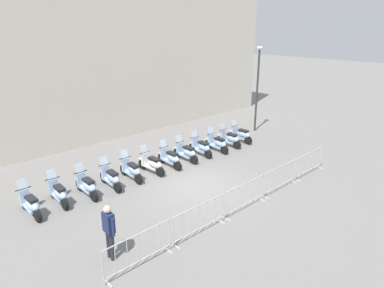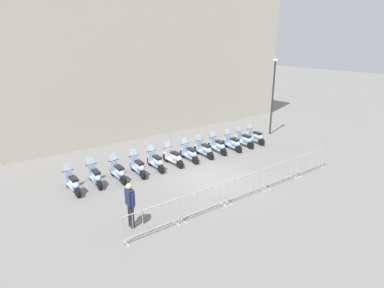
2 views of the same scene
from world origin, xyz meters
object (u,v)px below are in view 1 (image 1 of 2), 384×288
barrier_segment_2 (245,196)px  motorcycle_6 (170,158)px  barrier_segment_3 (281,178)px  street_lamp (258,81)px  motorcycle_7 (186,152)px  barrier_segment_4 (309,163)px  officer_near_row_end (109,229)px  motorcycle_9 (217,143)px  motorcycle_4 (132,170)px  motorcycle_1 (59,193)px  motorcycle_3 (111,178)px  motorcycle_10 (230,139)px  motorcycle_0 (31,204)px  motorcycle_2 (87,186)px  motorcycle_5 (152,164)px  barrier_segment_0 (139,250)px  motorcycle_8 (201,147)px  motorcycle_11 (241,135)px  barrier_segment_1 (199,220)px

barrier_segment_2 → motorcycle_6: bearing=86.5°
barrier_segment_3 → street_lamp: (5.80, 6.17, 2.71)m
motorcycle_7 → barrier_segment_4: motorcycle_7 is taller
barrier_segment_4 → officer_near_row_end: size_ratio=1.30×
motorcycle_9 → motorcycle_4: bearing=-178.5°
motorcycle_1 → motorcycle_3: 2.16m
motorcycle_6 → motorcycle_10: same height
motorcycle_0 → motorcycle_6: (6.45, 0.37, 0.00)m
motorcycle_2 → motorcycle_4: size_ratio=1.00×
motorcycle_10 → barrier_segment_3: (-2.28, -5.07, 0.07)m
motorcycle_4 → motorcycle_10: same height
motorcycle_5 → motorcycle_7: size_ratio=1.00×
motorcycle_1 → barrier_segment_0: size_ratio=0.77×
motorcycle_5 → barrier_segment_4: 7.19m
barrier_segment_0 → street_lamp: (12.79, 6.50, 2.71)m
barrier_segment_0 → barrier_segment_3: (6.99, 0.33, 0.00)m
motorcycle_4 → barrier_segment_2: size_ratio=0.77×
barrier_segment_2 → motorcycle_1: bearing=136.7°
motorcycle_3 → motorcycle_8: same height
motorcycle_0 → motorcycle_1: bearing=10.6°
motorcycle_10 → motorcycle_11: same height
motorcycle_6 → motorcycle_11: same height
motorcycle_0 → officer_near_row_end: 4.15m
barrier_segment_1 → barrier_segment_4: (6.99, 0.33, 0.00)m
motorcycle_7 → motorcycle_9: same height
motorcycle_0 → motorcycle_7: size_ratio=1.00×
motorcycle_6 → barrier_segment_3: motorcycle_6 is taller
motorcycle_11 → barrier_segment_4: motorcycle_11 is taller
street_lamp → motorcycle_11: bearing=-157.9°
motorcycle_5 → motorcycle_10: (5.38, 0.25, 0.00)m
motorcycle_0 → motorcycle_10: (10.76, 0.58, 0.00)m
officer_near_row_end → motorcycle_2: bearing=74.9°
motorcycle_9 → motorcycle_11: 2.16m
motorcycle_2 → motorcycle_10: same height
street_lamp → officer_near_row_end: bearing=-156.8°
motorcycle_5 → barrier_segment_3: bearing=-57.3°
motorcycle_8 → barrier_segment_4: size_ratio=0.77×
motorcycle_9 → officer_near_row_end: officer_near_row_end is taller
motorcycle_2 → barrier_segment_3: motorcycle_2 is taller
motorcycle_1 → motorcycle_2: 1.09m
motorcycle_0 → officer_near_row_end: officer_near_row_end is taller
motorcycle_2 → officer_near_row_end: (-1.10, -4.09, 0.53)m
motorcycle_11 → barrier_segment_3: size_ratio=0.77×
street_lamp → motorcycle_4: bearing=-172.2°
motorcycle_7 → barrier_segment_4: 5.85m
barrier_segment_0 → motorcycle_11: bearing=28.0°
motorcycle_11 → barrier_segment_0: (-10.34, -5.51, 0.07)m
motorcycle_2 → barrier_segment_3: bearing=-35.9°
motorcycle_8 → motorcycle_11: (3.23, 0.14, 0.00)m
motorcycle_8 → motorcycle_1: bearing=-177.3°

